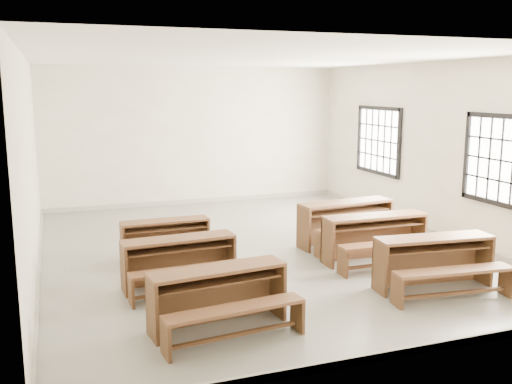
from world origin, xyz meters
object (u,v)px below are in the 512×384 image
object	(u,v)px
desk_set_0	(220,294)
desk_set_4	(376,235)
desk_set_1	(180,259)
desk_set_3	(435,259)
desk_set_5	(347,220)
desk_set_2	(166,236)

from	to	relation	value
desk_set_0	desk_set_4	world-z (taller)	desk_set_4
desk_set_1	desk_set_3	xyz separation A→B (m)	(3.26, -1.25, 0.02)
desk_set_0	desk_set_4	xyz separation A→B (m)	(3.04, 1.61, 0.02)
desk_set_1	desk_set_5	world-z (taller)	desk_set_5
desk_set_3	desk_set_4	world-z (taller)	desk_set_4
desk_set_0	desk_set_4	distance (m)	3.44
desk_set_4	desk_set_5	size ratio (longest dim) A/B	0.94
desk_set_5	desk_set_4	bearing A→B (deg)	-97.61
desk_set_0	desk_set_2	distance (m)	2.92
desk_set_0	desk_set_3	bearing A→B (deg)	-1.60
desk_set_3	desk_set_0	bearing A→B (deg)	-169.55
desk_set_5	desk_set_2	bearing A→B (deg)	169.32
desk_set_2	desk_set_5	size ratio (longest dim) A/B	0.79
desk_set_1	desk_set_2	world-z (taller)	desk_set_1
desk_set_0	desk_set_5	xyz separation A→B (m)	(3.08, 2.62, 0.04)
desk_set_2	desk_set_4	distance (m)	3.36
desk_set_2	desk_set_4	xyz separation A→B (m)	(3.09, -1.30, 0.07)
desk_set_0	desk_set_2	world-z (taller)	desk_set_0
desk_set_0	desk_set_2	size ratio (longest dim) A/B	1.18
desk_set_0	desk_set_3	world-z (taller)	desk_set_3
desk_set_2	desk_set_5	world-z (taller)	desk_set_5
desk_set_3	desk_set_4	size ratio (longest dim) A/B	1.01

